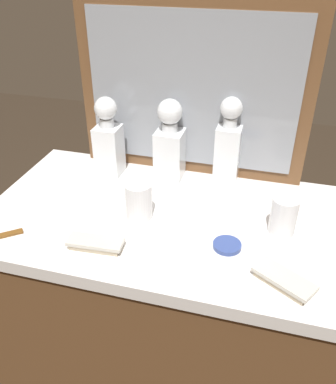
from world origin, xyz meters
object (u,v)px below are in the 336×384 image
crystal_decanter_center (170,147)px  crystal_decanter_far_right (228,150)px  crystal_tumbler_front (283,217)px  crystal_decanter_front (109,144)px  silver_brush_far_left (96,244)px  silver_brush_rear (284,280)px  porcelain_dish (227,245)px  crystal_tumbler_left (139,202)px

crystal_decanter_center → crystal_decanter_far_right: crystal_decanter_far_right is taller
crystal_decanter_center → crystal_tumbler_front: bearing=-29.5°
crystal_decanter_center → crystal_decanter_far_right: 0.19m
crystal_decanter_front → silver_brush_far_left: crystal_decanter_front is taller
silver_brush_rear → silver_brush_far_left: size_ratio=1.04×
crystal_tumbler_front → silver_brush_rear: size_ratio=0.69×
crystal_decanter_center → porcelain_dish: (0.24, -0.32, -0.10)m
crystal_tumbler_left → silver_brush_rear: bearing=-22.4°
crystal_decanter_front → crystal_tumbler_front: bearing=-17.7°
crystal_decanter_front → crystal_decanter_far_right: crystal_decanter_far_right is taller
silver_brush_rear → porcelain_dish: 0.18m
crystal_decanter_center → porcelain_dish: bearing=-52.8°
crystal_decanter_front → crystal_tumbler_left: bearing=-50.9°
crystal_decanter_front → porcelain_dish: 0.54m
crystal_tumbler_front → silver_brush_far_left: bearing=-156.8°
crystal_decanter_far_right → crystal_tumbler_left: (-0.21, -0.26, -0.07)m
crystal_decanter_center → crystal_decanter_front: bearing=-172.1°
crystal_decanter_far_right → crystal_tumbler_front: bearing=-50.6°
crystal_tumbler_front → porcelain_dish: size_ratio=1.43×
crystal_tumbler_left → silver_brush_far_left: (-0.06, -0.16, -0.04)m
crystal_decanter_front → silver_brush_rear: 0.71m
crystal_tumbler_left → silver_brush_rear: 0.45m
crystal_decanter_front → crystal_tumbler_front: size_ratio=2.50×
crystal_decanter_center → crystal_decanter_far_right: size_ratio=0.94×
crystal_decanter_far_right → crystal_tumbler_front: crystal_decanter_far_right is taller
crystal_decanter_front → crystal_decanter_far_right: size_ratio=0.93×
crystal_tumbler_front → silver_brush_far_left: size_ratio=0.72×
crystal_decanter_center → silver_brush_far_left: 0.43m
silver_brush_rear → porcelain_dish: (-0.15, 0.10, -0.01)m
crystal_decanter_front → silver_brush_rear: size_ratio=1.72×
crystal_decanter_center → silver_brush_rear: 0.58m
crystal_tumbler_left → silver_brush_rear: (0.41, -0.17, -0.04)m
crystal_decanter_front → silver_brush_rear: crystal_decanter_front is taller
crystal_tumbler_front → silver_brush_far_left: crystal_tumbler_front is taller
porcelain_dish → silver_brush_far_left: bearing=-164.4°
crystal_tumbler_front → crystal_decanter_far_right: bearing=129.4°
crystal_decanter_far_right → crystal_tumbler_front: size_ratio=2.69×
crystal_tumbler_front → silver_brush_rear: (0.01, -0.20, -0.04)m
silver_brush_rear → crystal_tumbler_front: bearing=93.6°
crystal_decanter_center → crystal_tumbler_front: size_ratio=2.53×
crystal_decanter_far_right → crystal_tumbler_left: 0.34m
crystal_decanter_far_right → silver_brush_far_left: bearing=-122.6°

